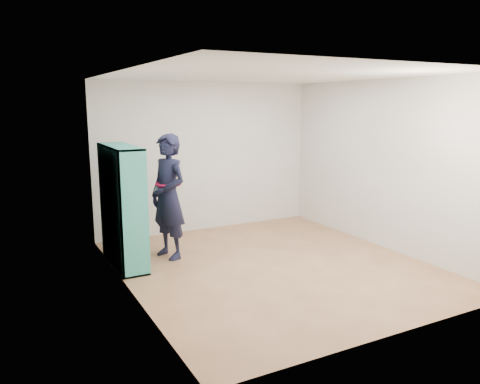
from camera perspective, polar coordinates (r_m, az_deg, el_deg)
floor at (r=6.64m, az=4.03°, el=-8.93°), size 4.50×4.50×0.00m
ceiling at (r=6.27m, az=4.35°, el=14.07°), size 4.50×4.50×0.00m
wall_left at (r=5.55m, az=-13.65°, el=0.73°), size 0.02×4.50×2.60m
wall_right at (r=7.57m, az=17.17°, el=3.19°), size 0.02×4.50×2.60m
wall_back at (r=8.30m, az=-4.07°, el=4.28°), size 4.00×0.02×2.60m
wall_front at (r=4.61m, az=19.14°, el=-1.60°), size 4.00×0.02×2.60m
bookshelf at (r=6.69m, az=-14.35°, el=-1.81°), size 0.37×1.25×1.67m
person at (r=6.83m, az=-8.72°, el=-0.55°), size 0.61×0.76×1.82m
smartphone at (r=6.78m, az=-10.16°, el=0.34°), size 0.05×0.07×0.12m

